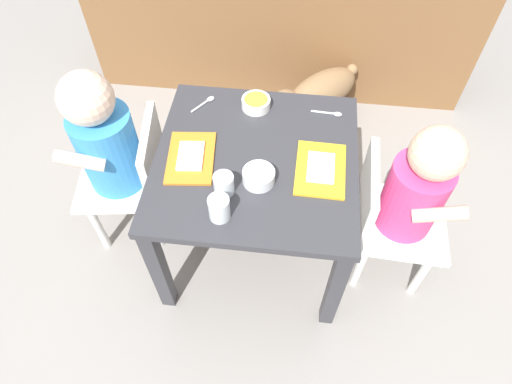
{
  "coord_description": "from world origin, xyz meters",
  "views": [
    {
      "loc": [
        0.1,
        -0.85,
        1.46
      ],
      "look_at": [
        0.0,
        0.0,
        0.31
      ],
      "focal_mm": 31.04,
      "sensor_mm": 36.0,
      "label": 1
    }
  ],
  "objects_px": {
    "veggie_bowl_far": "(259,176)",
    "spoon_by_left_tray": "(205,102)",
    "seated_child_left": "(110,145)",
    "food_tray_right": "(321,169)",
    "seated_child_right": "(411,193)",
    "veggie_bowl_near": "(256,103)",
    "water_cup_left": "(219,209)",
    "dining_table": "(256,175)",
    "dog": "(317,94)",
    "water_cup_right": "(224,185)",
    "spoon_by_right_tray": "(330,113)",
    "food_tray_left": "(191,157)"
  },
  "relations": [
    {
      "from": "water_cup_right",
      "to": "spoon_by_left_tray",
      "type": "distance_m",
      "value": 0.37
    },
    {
      "from": "seated_child_right",
      "to": "food_tray_right",
      "type": "relative_size",
      "value": 3.29
    },
    {
      "from": "dog",
      "to": "seated_child_left",
      "type": "bearing_deg",
      "value": -137.04
    },
    {
      "from": "water_cup_left",
      "to": "veggie_bowl_far",
      "type": "xyz_separation_m",
      "value": [
        0.09,
        0.13,
        -0.01
      ]
    },
    {
      "from": "seated_child_left",
      "to": "food_tray_left",
      "type": "height_order",
      "value": "seated_child_left"
    },
    {
      "from": "dog",
      "to": "dining_table",
      "type": "bearing_deg",
      "value": -106.45
    },
    {
      "from": "dog",
      "to": "veggie_bowl_near",
      "type": "height_order",
      "value": "veggie_bowl_near"
    },
    {
      "from": "food_tray_right",
      "to": "spoon_by_right_tray",
      "type": "xyz_separation_m",
      "value": [
        0.02,
        0.24,
        -0.0
      ]
    },
    {
      "from": "food_tray_right",
      "to": "spoon_by_left_tray",
      "type": "bearing_deg",
      "value": 147.85
    },
    {
      "from": "dining_table",
      "to": "water_cup_left",
      "type": "bearing_deg",
      "value": -108.5
    },
    {
      "from": "water_cup_left",
      "to": "veggie_bowl_near",
      "type": "xyz_separation_m",
      "value": [
        0.05,
        0.43,
        -0.01
      ]
    },
    {
      "from": "seated_child_right",
      "to": "water_cup_right",
      "type": "bearing_deg",
      "value": -169.86
    },
    {
      "from": "veggie_bowl_far",
      "to": "spoon_by_left_tray",
      "type": "distance_m",
      "value": 0.37
    },
    {
      "from": "dining_table",
      "to": "seated_child_right",
      "type": "bearing_deg",
      "value": -4.31
    },
    {
      "from": "food_tray_right",
      "to": "veggie_bowl_far",
      "type": "xyz_separation_m",
      "value": [
        -0.17,
        -0.06,
        0.02
      ]
    },
    {
      "from": "food_tray_left",
      "to": "dog",
      "type": "bearing_deg",
      "value": 60.29
    },
    {
      "from": "veggie_bowl_far",
      "to": "dog",
      "type": "bearing_deg",
      "value": 76.67
    },
    {
      "from": "water_cup_left",
      "to": "spoon_by_right_tray",
      "type": "bearing_deg",
      "value": 56.38
    },
    {
      "from": "seated_child_right",
      "to": "veggie_bowl_near",
      "type": "bearing_deg",
      "value": 152.63
    },
    {
      "from": "food_tray_right",
      "to": "water_cup_right",
      "type": "xyz_separation_m",
      "value": [
        -0.26,
        -0.11,
        0.02
      ]
    },
    {
      "from": "dog",
      "to": "spoon_by_right_tray",
      "type": "xyz_separation_m",
      "value": [
        0.02,
        -0.43,
        0.29
      ]
    },
    {
      "from": "dog",
      "to": "water_cup_right",
      "type": "relative_size",
      "value": 6.31
    },
    {
      "from": "dining_table",
      "to": "spoon_by_left_tray",
      "type": "height_order",
      "value": "spoon_by_left_tray"
    },
    {
      "from": "water_cup_right",
      "to": "veggie_bowl_near",
      "type": "distance_m",
      "value": 0.35
    },
    {
      "from": "veggie_bowl_near",
      "to": "seated_child_right",
      "type": "bearing_deg",
      "value": -27.37
    },
    {
      "from": "dog",
      "to": "veggie_bowl_far",
      "type": "bearing_deg",
      "value": -103.33
    },
    {
      "from": "food_tray_left",
      "to": "water_cup_right",
      "type": "height_order",
      "value": "water_cup_right"
    },
    {
      "from": "water_cup_right",
      "to": "veggie_bowl_near",
      "type": "relative_size",
      "value": 0.67
    },
    {
      "from": "dog",
      "to": "veggie_bowl_near",
      "type": "bearing_deg",
      "value": -116.92
    },
    {
      "from": "dining_table",
      "to": "food_tray_right",
      "type": "xyz_separation_m",
      "value": [
        0.19,
        -0.02,
        0.09
      ]
    },
    {
      "from": "water_cup_right",
      "to": "food_tray_left",
      "type": "bearing_deg",
      "value": 137.5
    },
    {
      "from": "food_tray_left",
      "to": "food_tray_right",
      "type": "xyz_separation_m",
      "value": [
        0.38,
        0.0,
        -0.0
      ]
    },
    {
      "from": "water_cup_left",
      "to": "spoon_by_right_tray",
      "type": "relative_size",
      "value": 0.73
    },
    {
      "from": "food_tray_left",
      "to": "veggie_bowl_far",
      "type": "bearing_deg",
      "value": -16.27
    },
    {
      "from": "dining_table",
      "to": "seated_child_left",
      "type": "relative_size",
      "value": 0.84
    },
    {
      "from": "food_tray_left",
      "to": "water_cup_left",
      "type": "bearing_deg",
      "value": -58.19
    },
    {
      "from": "seated_child_left",
      "to": "spoon_by_right_tray",
      "type": "height_order",
      "value": "seated_child_left"
    },
    {
      "from": "dining_table",
      "to": "veggie_bowl_near",
      "type": "distance_m",
      "value": 0.24
    },
    {
      "from": "seated_child_left",
      "to": "water_cup_right",
      "type": "height_order",
      "value": "seated_child_left"
    },
    {
      "from": "veggie_bowl_near",
      "to": "water_cup_left",
      "type": "bearing_deg",
      "value": -96.13
    },
    {
      "from": "water_cup_left",
      "to": "spoon_by_left_tray",
      "type": "xyz_separation_m",
      "value": [
        -0.12,
        0.43,
        -0.03
      ]
    },
    {
      "from": "food_tray_left",
      "to": "spoon_by_left_tray",
      "type": "distance_m",
      "value": 0.24
    },
    {
      "from": "spoon_by_left_tray",
      "to": "veggie_bowl_near",
      "type": "bearing_deg",
      "value": 0.32
    },
    {
      "from": "water_cup_left",
      "to": "dining_table",
      "type": "bearing_deg",
      "value": 71.5
    },
    {
      "from": "seated_child_left",
      "to": "veggie_bowl_far",
      "type": "bearing_deg",
      "value": -13.56
    },
    {
      "from": "food_tray_right",
      "to": "water_cup_right",
      "type": "relative_size",
      "value": 3.32
    },
    {
      "from": "seated_child_left",
      "to": "food_tray_right",
      "type": "height_order",
      "value": "seated_child_left"
    },
    {
      "from": "food_tray_right",
      "to": "veggie_bowl_near",
      "type": "bearing_deg",
      "value": 131.69
    },
    {
      "from": "spoon_by_left_tray",
      "to": "spoon_by_right_tray",
      "type": "height_order",
      "value": "same"
    },
    {
      "from": "water_cup_left",
      "to": "water_cup_right",
      "type": "xyz_separation_m",
      "value": [
        -0.0,
        0.08,
        -0.01
      ]
    }
  ]
}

